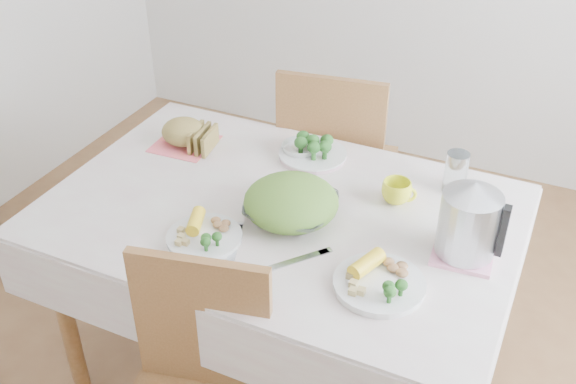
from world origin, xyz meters
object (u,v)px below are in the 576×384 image
at_px(chair_far, 338,171).
at_px(dinner_plate_left, 204,237).
at_px(electric_kettle, 469,222).
at_px(yellow_mug, 396,192).
at_px(dinner_plate_right, 379,284).
at_px(salad_bowl, 291,210).
at_px(dining_table, 281,297).

height_order(chair_far, dinner_plate_left, chair_far).
bearing_deg(electric_kettle, yellow_mug, 145.92).
bearing_deg(electric_kettle, dinner_plate_left, -159.73).
bearing_deg(electric_kettle, dinner_plate_right, -126.24).
distance_m(dinner_plate_left, yellow_mug, 0.64).
xyz_separation_m(salad_bowl, dinner_plate_left, (-0.19, -0.21, -0.02)).
distance_m(dining_table, dinner_plate_right, 0.61).
height_order(chair_far, yellow_mug, chair_far).
bearing_deg(dinner_plate_right, salad_bowl, 152.08).
distance_m(dining_table, salad_bowl, 0.43).
xyz_separation_m(chair_far, dinner_plate_right, (0.49, -0.96, 0.31)).
distance_m(chair_far, yellow_mug, 0.75).
height_order(dining_table, yellow_mug, yellow_mug).
relative_size(salad_bowl, electric_kettle, 1.17).
bearing_deg(chair_far, yellow_mug, 118.01).
bearing_deg(electric_kettle, salad_bowl, -174.11).
relative_size(yellow_mug, electric_kettle, 0.41).
relative_size(dinner_plate_right, yellow_mug, 2.62).
xyz_separation_m(dining_table, electric_kettle, (0.59, 0.02, 0.51)).
distance_m(dining_table, electric_kettle, 0.78).
height_order(dinner_plate_right, electric_kettle, electric_kettle).
xyz_separation_m(salad_bowl, dinner_plate_right, (0.36, -0.19, -0.02)).
xyz_separation_m(dinner_plate_left, yellow_mug, (0.46, 0.44, 0.03)).
relative_size(chair_far, dinner_plate_left, 4.28).
distance_m(dinner_plate_left, electric_kettle, 0.78).
height_order(dinner_plate_left, dinner_plate_right, dinner_plate_right).
bearing_deg(dinner_plate_right, yellow_mug, 101.42).
distance_m(dining_table, yellow_mug, 0.57).
relative_size(chair_far, salad_bowl, 3.54).
bearing_deg(dining_table, yellow_mug, 31.06).
bearing_deg(dinner_plate_left, dining_table, 61.23).
height_order(dining_table, chair_far, chair_far).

